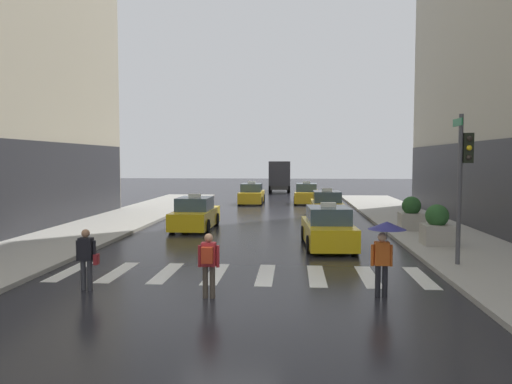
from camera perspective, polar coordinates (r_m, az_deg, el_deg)
name	(u,v)px	position (r m, az deg, el deg)	size (l,w,h in m)	color
ground_plane	(227,303)	(12.26, -3.38, -12.82)	(160.00, 160.00, 0.00)	black
crosswalk_markings	(241,274)	(15.13, -1.82, -9.58)	(11.30, 2.80, 0.01)	silver
traffic_light_pole	(463,168)	(16.82, 23.08, 2.65)	(0.44, 0.84, 4.80)	#47474C
taxi_lead	(328,229)	(19.88, 8.41, -4.29)	(2.12, 4.62, 1.80)	yellow
taxi_second	(195,215)	(24.90, -7.14, -2.66)	(1.97, 4.56, 1.80)	yellow
taxi_third	(327,206)	(29.77, 8.27, -1.62)	(1.94, 4.54, 1.80)	gold
taxi_fourth	(252,195)	(38.98, -0.51, -0.31)	(1.94, 4.55, 1.80)	gold
taxi_fifth	(306,194)	(39.39, 5.93, -0.29)	(2.07, 4.60, 1.80)	gold
box_truck	(279,175)	(53.03, 2.76, 1.99)	(2.43, 7.59, 3.35)	#2D2D2D
pedestrian_with_umbrella	(385,238)	(12.85, 14.87, -5.23)	(0.96, 0.96, 1.94)	black
pedestrian_with_backpack	(208,260)	(12.44, -5.58, -7.97)	(0.55, 0.43, 1.65)	#473D33
pedestrian_with_handbag	(87,256)	(13.93, -19.20, -7.05)	(0.60, 0.24, 1.65)	#333338
planter_near_corner	(437,226)	(20.58, 20.40, -3.80)	(1.10, 1.10, 1.60)	#A8A399
planter_mid_block	(411,215)	(24.61, 17.71, -2.53)	(1.10, 1.10, 1.60)	#A8A399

